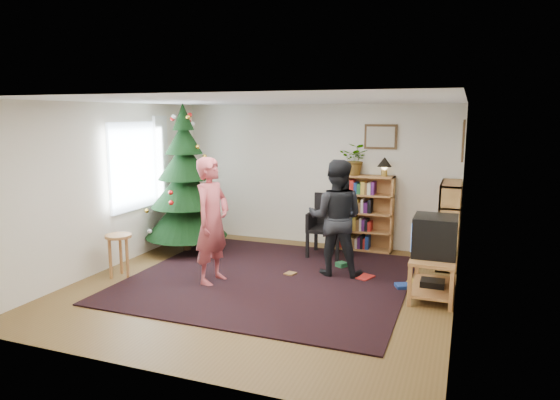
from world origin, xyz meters
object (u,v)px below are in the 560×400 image
(stool, at_px, (119,244))
(person_standing, at_px, (212,221))
(armchair, at_px, (328,222))
(tv_stand, at_px, (433,272))
(bookshelf_back, at_px, (365,212))
(potted_plant, at_px, (355,159))
(table_lamp, at_px, (384,163))
(person_by_chair, at_px, (336,218))
(crt_tv, at_px, (435,236))
(picture_right, at_px, (464,140))
(christmas_tree, at_px, (185,191))
(picture_back, at_px, (381,137))
(bookshelf_right, at_px, (449,223))

(stool, relative_size, person_standing, 0.36)
(armchair, bearing_deg, tv_stand, -38.61)
(bookshelf_back, relative_size, potted_plant, 2.40)
(tv_stand, relative_size, armchair, 0.96)
(table_lamp, bearing_deg, person_by_chair, -106.14)
(stool, height_order, person_standing, person_standing)
(bookshelf_back, relative_size, crt_tv, 2.24)
(bookshelf_back, height_order, potted_plant, potted_plant)
(bookshelf_back, height_order, stool, bookshelf_back)
(picture_right, distance_m, christmas_tree, 4.49)
(picture_back, xyz_separation_m, person_by_chair, (-0.33, -1.64, -1.10))
(stool, relative_size, person_by_chair, 0.37)
(bookshelf_right, height_order, person_standing, person_standing)
(armchair, distance_m, stool, 3.33)
(person_standing, height_order, table_lamp, person_standing)
(armchair, xyz_separation_m, person_by_chair, (0.37, -0.98, 0.30))
(armchair, relative_size, potted_plant, 1.88)
(tv_stand, relative_size, stool, 1.57)
(crt_tv, distance_m, person_by_chair, 1.46)
(christmas_tree, relative_size, bookshelf_right, 1.93)
(person_by_chair, bearing_deg, stool, 16.21)
(picture_back, bearing_deg, person_standing, -125.47)
(picture_right, bearing_deg, christmas_tree, -172.54)
(picture_right, bearing_deg, stool, -155.08)
(christmas_tree, distance_m, person_standing, 1.77)
(picture_back, relative_size, picture_right, 0.92)
(picture_right, bearing_deg, person_standing, -149.59)
(picture_back, distance_m, person_by_chair, 2.00)
(potted_plant, bearing_deg, armchair, -120.32)
(person_standing, bearing_deg, crt_tv, -73.56)
(bookshelf_right, distance_m, stool, 4.98)
(crt_tv, bearing_deg, armchair, 141.77)
(person_standing, bearing_deg, bookshelf_back, -27.57)
(christmas_tree, bearing_deg, person_standing, -46.95)
(stool, bearing_deg, christmas_tree, 83.14)
(tv_stand, height_order, potted_plant, potted_plant)
(christmas_tree, xyz_separation_m, crt_tv, (4.11, -0.76, -0.24))
(crt_tv, xyz_separation_m, potted_plant, (-1.47, 1.93, 0.77))
(picture_back, xyz_separation_m, stool, (-3.23, -2.84, -1.47))
(picture_right, bearing_deg, person_by_chair, -151.14)
(potted_plant, bearing_deg, bookshelf_right, -14.29)
(picture_right, height_order, crt_tv, picture_right)
(picture_right, xyz_separation_m, bookshelf_back, (-1.52, 0.59, -1.29))
(picture_back, distance_m, christmas_tree, 3.43)
(picture_back, height_order, tv_stand, picture_back)
(armchair, bearing_deg, person_by_chair, -69.53)
(bookshelf_right, xyz_separation_m, table_lamp, (-1.09, 0.40, 0.85))
(crt_tv, bearing_deg, bookshelf_back, 123.33)
(picture_back, distance_m, potted_plant, 0.57)
(tv_stand, xyz_separation_m, stool, (-4.30, -0.78, 0.15))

